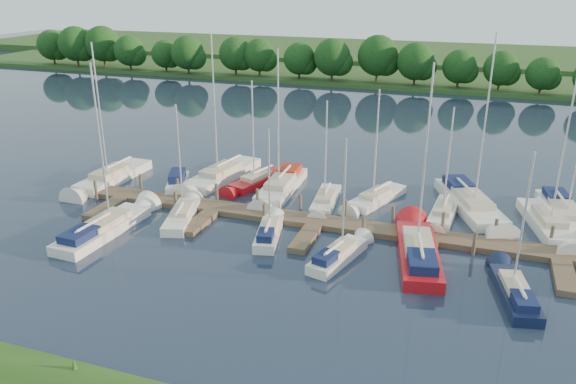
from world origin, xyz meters
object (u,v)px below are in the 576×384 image
(sailboat_n_5, at_px, (325,202))
(sailboat_s_2, at_px, (269,233))
(dock, at_px, (315,225))
(motorboat, at_px, (177,183))
(sailboat_n_0, at_px, (110,180))

(sailboat_n_5, relative_size, sailboat_s_2, 1.09)
(dock, height_order, sailboat_s_2, sailboat_s_2)
(motorboat, height_order, sailboat_s_2, sailboat_s_2)
(dock, distance_m, motorboat, 13.95)
(sailboat_n_0, relative_size, sailboat_n_5, 1.43)
(sailboat_s_2, bearing_deg, sailboat_n_5, 60.22)
(dock, bearing_deg, sailboat_n_5, 95.83)
(sailboat_n_0, distance_m, sailboat_s_2, 17.81)
(motorboat, xyz_separation_m, sailboat_n_5, (12.90, 0.24, -0.08))
(sailboat_s_2, bearing_deg, motorboat, 135.94)
(sailboat_n_0, xyz_separation_m, sailboat_n_5, (18.97, 1.15, -0.01))
(dock, height_order, sailboat_n_5, sailboat_n_5)
(sailboat_n_5, bearing_deg, dock, 90.18)
(sailboat_n_0, height_order, motorboat, sailboat_n_0)
(dock, relative_size, sailboat_n_0, 3.23)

